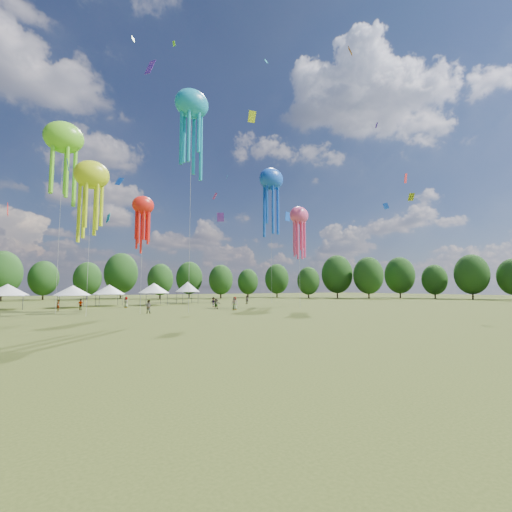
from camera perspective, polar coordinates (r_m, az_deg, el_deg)
ground at (r=21.76m, az=28.29°, el=-13.24°), size 300.00×300.00×0.00m
spectator_near at (r=47.69m, az=-16.89°, el=-7.79°), size 1.04×1.01×1.69m
spectators_far at (r=58.50m, az=-10.43°, el=-7.37°), size 33.64×15.69×1.93m
festival_tents at (r=67.73m, az=-22.41°, el=-4.90°), size 35.34×8.95×4.42m
show_kites at (r=59.90m, az=-8.54°, el=12.55°), size 45.94×21.27×30.77m
small_kites at (r=60.94m, az=-12.09°, el=20.53°), size 77.78×53.36×45.02m
treeline at (r=74.58m, az=-21.42°, el=-2.20°), size 201.57×95.24×13.43m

